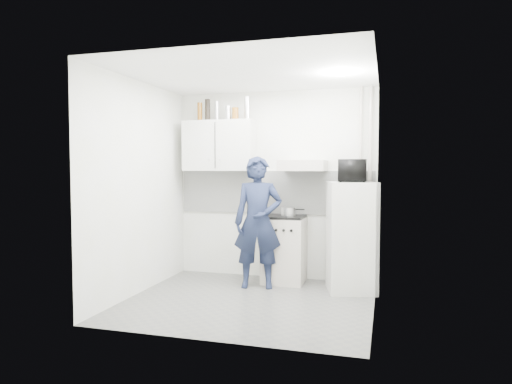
# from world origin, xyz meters

# --- Properties ---
(floor) EXTENTS (2.80, 2.80, 0.00)m
(floor) POSITION_xyz_m (0.00, 0.00, 0.00)
(floor) COLOR #55544F
(floor) RESTS_ON ground
(ceiling) EXTENTS (2.80, 2.80, 0.00)m
(ceiling) POSITION_xyz_m (0.00, 0.00, 2.60)
(ceiling) COLOR white
(ceiling) RESTS_ON wall_back
(wall_back) EXTENTS (2.80, 0.00, 2.80)m
(wall_back) POSITION_xyz_m (0.00, 1.25, 1.30)
(wall_back) COLOR beige
(wall_back) RESTS_ON floor
(wall_left) EXTENTS (0.00, 2.60, 2.60)m
(wall_left) POSITION_xyz_m (-1.40, 0.00, 1.30)
(wall_left) COLOR beige
(wall_left) RESTS_ON floor
(wall_right) EXTENTS (0.00, 2.60, 2.60)m
(wall_right) POSITION_xyz_m (1.40, 0.00, 1.30)
(wall_right) COLOR beige
(wall_right) RESTS_ON floor
(person) EXTENTS (0.69, 0.52, 1.69)m
(person) POSITION_xyz_m (-0.07, 0.64, 0.84)
(person) COLOR #161D36
(person) RESTS_ON floor
(stove) EXTENTS (0.54, 0.54, 0.87)m
(stove) POSITION_xyz_m (0.20, 1.00, 0.43)
(stove) COLOR #B8AEA2
(stove) RESTS_ON floor
(fridge) EXTENTS (0.69, 0.69, 1.37)m
(fridge) POSITION_xyz_m (1.10, 0.79, 0.68)
(fridge) COLOR silver
(fridge) RESTS_ON floor
(stove_top) EXTENTS (0.52, 0.52, 0.03)m
(stove_top) POSITION_xyz_m (0.20, 1.00, 0.89)
(stove_top) COLOR black
(stove_top) RESTS_ON stove
(saucepan) EXTENTS (0.19, 0.19, 0.11)m
(saucepan) POSITION_xyz_m (0.25, 1.00, 0.96)
(saucepan) COLOR silver
(saucepan) RESTS_ON stove_top
(microwave) EXTENTS (0.53, 0.38, 0.28)m
(microwave) POSITION_xyz_m (1.10, 0.79, 1.51)
(microwave) COLOR black
(microwave) RESTS_ON fridge
(bottle_b) EXTENTS (0.07, 0.07, 0.26)m
(bottle_b) POSITION_xyz_m (-1.05, 1.07, 2.33)
(bottle_b) COLOR brown
(bottle_b) RESTS_ON upper_cabinet
(bottle_c) EXTENTS (0.07, 0.07, 0.30)m
(bottle_c) POSITION_xyz_m (-0.93, 1.07, 2.35)
(bottle_c) COLOR black
(bottle_c) RESTS_ON upper_cabinet
(bottle_d) EXTENTS (0.06, 0.06, 0.27)m
(bottle_d) POSITION_xyz_m (-0.79, 1.07, 2.33)
(bottle_d) COLOR silver
(bottle_d) RESTS_ON upper_cabinet
(canister_a) EXTENTS (0.08, 0.08, 0.20)m
(canister_a) POSITION_xyz_m (-0.62, 1.07, 2.30)
(canister_a) COLOR silver
(canister_a) RESTS_ON upper_cabinet
(canister_b) EXTENTS (0.09, 0.09, 0.17)m
(canister_b) POSITION_xyz_m (-0.52, 1.07, 2.29)
(canister_b) COLOR brown
(canister_b) RESTS_ON upper_cabinet
(bottle_e) EXTENTS (0.08, 0.08, 0.32)m
(bottle_e) POSITION_xyz_m (-0.34, 1.07, 2.36)
(bottle_e) COLOR silver
(bottle_e) RESTS_ON upper_cabinet
(upper_cabinet) EXTENTS (1.00, 0.35, 0.70)m
(upper_cabinet) POSITION_xyz_m (-0.75, 1.07, 1.85)
(upper_cabinet) COLOR silver
(upper_cabinet) RESTS_ON wall_back
(range_hood) EXTENTS (0.60, 0.50, 0.14)m
(range_hood) POSITION_xyz_m (0.45, 1.00, 1.57)
(range_hood) COLOR #B8AEA2
(range_hood) RESTS_ON wall_back
(backsplash) EXTENTS (2.74, 0.03, 0.60)m
(backsplash) POSITION_xyz_m (0.00, 1.24, 1.20)
(backsplash) COLOR white
(backsplash) RESTS_ON wall_back
(pipe_a) EXTENTS (0.05, 0.05, 2.60)m
(pipe_a) POSITION_xyz_m (1.30, 1.17, 1.30)
(pipe_a) COLOR #B8AEA2
(pipe_a) RESTS_ON floor
(pipe_b) EXTENTS (0.04, 0.04, 2.60)m
(pipe_b) POSITION_xyz_m (1.18, 1.17, 1.30)
(pipe_b) COLOR #B8AEA2
(pipe_b) RESTS_ON floor
(ceiling_spot_fixture) EXTENTS (0.10, 0.10, 0.02)m
(ceiling_spot_fixture) POSITION_xyz_m (1.00, 0.20, 2.57)
(ceiling_spot_fixture) COLOR white
(ceiling_spot_fixture) RESTS_ON ceiling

